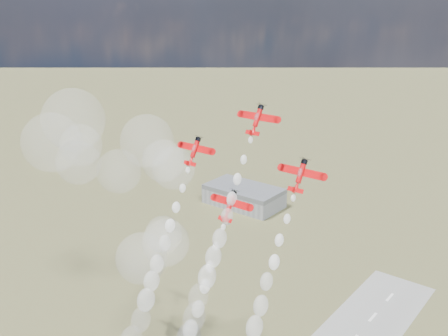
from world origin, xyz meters
name	(u,v)px	position (x,y,z in m)	size (l,w,h in m)	color
hangar	(244,196)	(-120.00, 180.00, 6.50)	(50.00, 28.00, 13.00)	gray
plane_lead	(257,119)	(-0.27, 16.41, 106.34)	(10.89, 5.81, 7.07)	red
plane_left	(194,150)	(-15.76, 11.02, 96.93)	(10.89, 5.81, 7.07)	red
plane_right	(300,175)	(15.22, 11.02, 96.93)	(10.89, 5.81, 7.07)	red
plane_slot	(230,205)	(-0.27, 5.62, 87.52)	(10.89, 5.81, 7.07)	red
smoke_trail_lead	(196,311)	(-0.31, -7.26, 65.18)	(5.37, 30.10, 49.86)	white
smoke_trail_left	(134,333)	(-15.75, -12.87, 55.43)	(5.84, 30.42, 49.95)	white
drifted_smoke_cloud	(110,165)	(-63.58, 22.48, 80.42)	(60.80, 38.99, 58.38)	white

